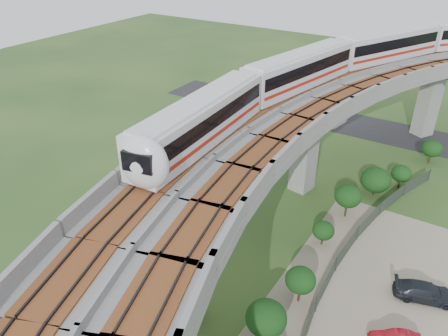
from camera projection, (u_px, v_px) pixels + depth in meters
The scene contains 14 objects.
ground at pixel (246, 237), 39.79m from camera, with size 160.00×160.00×0.00m, color #274B1E.
dirt_lot at pixel (399, 315), 31.82m from camera, with size 18.00×26.00×0.04m, color gray.
asphalt_road at pixel (351, 124), 61.85m from camera, with size 60.00×8.00×0.03m, color #232326.
viaduct at pixel (292, 160), 33.53m from camera, with size 19.58×73.98×11.40m.
metro_train at pixel (360, 61), 45.47m from camera, with size 21.96×58.41×3.64m.
fence at pixel (352, 270), 34.90m from camera, with size 3.87×38.73×1.50m.
tree_0 at pixel (432, 149), 50.90m from camera, with size 2.33×2.33×2.93m.
tree_1 at pixel (401, 174), 46.24m from camera, with size 2.09×2.09×2.63m.
tree_2 at pixel (376, 180), 44.91m from camera, with size 3.05×3.05×3.14m.
tree_3 at pixel (348, 196), 41.34m from camera, with size 2.57×2.57×3.46m.
tree_4 at pixel (323, 231), 38.06m from camera, with size 1.94×1.94×2.37m.
tree_5 at pixel (301, 280), 32.01m from camera, with size 2.29×2.29×3.10m.
tree_6 at pixel (266, 318), 28.76m from camera, with size 2.79×2.79×3.46m.
car_dark at pixel (425, 292), 32.91m from camera, with size 1.85×4.56×1.32m, color black.
Camera 1 is at (15.12, -27.70, 25.10)m, focal length 35.00 mm.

